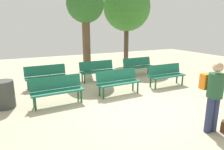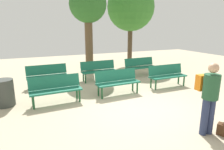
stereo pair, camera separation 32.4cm
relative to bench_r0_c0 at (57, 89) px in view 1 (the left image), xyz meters
name	(u,v)px [view 1 (the left image)]	position (x,y,z in m)	size (l,w,h in m)	color
ground_plane	(144,109)	(2.24, -1.53, -0.50)	(24.00, 24.00, 0.00)	#BCAD8E
bench_r0_c0	(57,89)	(0.00, 0.00, 0.00)	(1.62, 0.54, 0.87)	#19664C
bench_r0_c1	(118,80)	(2.16, 0.01, 0.00)	(1.62, 0.54, 0.87)	#19664C
bench_r0_c2	(166,74)	(4.41, 0.07, 0.00)	(1.60, 0.48, 0.87)	#19664C
bench_r1_c0	(46,75)	(-0.06, 2.01, 0.00)	(1.61, 0.52, 0.87)	#19664C
bench_r1_c1	(97,69)	(2.17, 2.05, 0.00)	(1.61, 0.50, 0.87)	#19664C
bench_r1_c2	(138,65)	(4.36, 2.07, 0.00)	(1.62, 0.56, 0.87)	#19664C
tree_0	(127,8)	(5.48, 5.24, 3.03)	(2.95, 2.95, 5.02)	#4C3A28
tree_1	(85,7)	(2.26, 3.73, 2.83)	(1.86, 1.86, 4.40)	brown
visitor_with_backpack	(213,93)	(2.88, -3.25, 0.43)	(0.37, 0.55, 1.65)	navy
trash_bin	(4,94)	(-1.49, 0.39, -0.09)	(0.59, 0.59, 0.83)	#383D38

